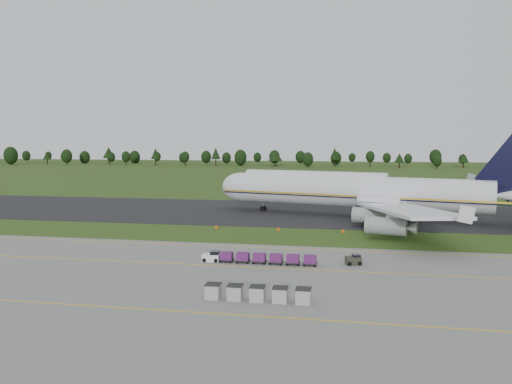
% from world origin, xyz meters
% --- Properties ---
extents(ground, '(600.00, 600.00, 0.00)m').
position_xyz_m(ground, '(0.00, 0.00, 0.00)').
color(ground, '#2A4514').
rests_on(ground, ground).
extents(apron, '(300.00, 52.00, 0.06)m').
position_xyz_m(apron, '(0.00, -34.00, 0.03)').
color(apron, slate).
rests_on(apron, ground).
extents(taxiway, '(300.00, 40.00, 0.08)m').
position_xyz_m(taxiway, '(0.00, 28.00, 0.04)').
color(taxiway, black).
rests_on(taxiway, ground).
extents(apron_markings, '(300.00, 30.20, 0.01)m').
position_xyz_m(apron_markings, '(0.00, -26.98, 0.06)').
color(apron_markings, '#E6B30D').
rests_on(apron_markings, apron).
extents(tree_line, '(524.39, 23.00, 11.95)m').
position_xyz_m(tree_line, '(3.88, 220.00, 6.00)').
color(tree_line, black).
rests_on(tree_line, ground).
extents(aircraft, '(71.65, 67.62, 20.05)m').
position_xyz_m(aircraft, '(17.91, 24.13, 5.72)').
color(aircraft, silver).
rests_on(aircraft, ground).
extents(baggage_train, '(15.78, 1.43, 1.38)m').
position_xyz_m(baggage_train, '(2.59, -19.88, 0.81)').
color(baggage_train, white).
rests_on(baggage_train, apron).
extents(utility_cart, '(2.30, 1.78, 1.11)m').
position_xyz_m(utility_cart, '(15.49, -18.37, 0.60)').
color(utility_cart, '#2D2F21').
rests_on(utility_cart, apron).
extents(uld_row, '(11.19, 1.59, 1.58)m').
position_xyz_m(uld_row, '(5.33, -35.48, 0.85)').
color(uld_row, '#A2A2A2').
rests_on(uld_row, apron).
extents(edge_markers, '(24.12, 0.30, 0.60)m').
position_xyz_m(edge_markers, '(2.25, 4.83, 0.27)').
color(edge_markers, '#DF5707').
rests_on(edge_markers, ground).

